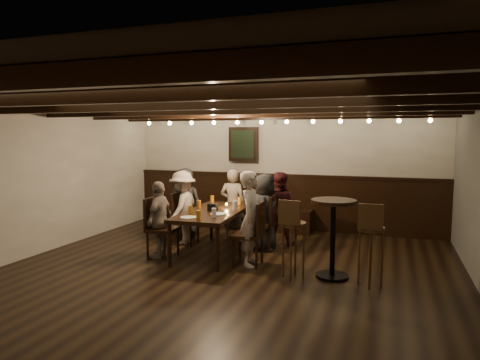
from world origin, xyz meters
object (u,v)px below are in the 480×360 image
at_px(person_bench_left, 185,203).
at_px(bar_stool_left, 293,249).
at_px(chair_right_far, 249,246).
at_px(high_top_table, 333,227).
at_px(chair_right_near, 263,233).
at_px(bar_stool_right, 370,255).
at_px(chair_left_far, 162,239).
at_px(chair_left_near, 185,228).
at_px(dining_table, 214,214).
at_px(person_bench_right, 279,208).
at_px(person_right_near, 265,212).
at_px(person_right_far, 251,218).
at_px(person_left_far, 160,219).
at_px(person_left_near, 183,207).
at_px(person_bench_centre, 233,204).

bearing_deg(person_bench_left, bar_stool_left, 143.05).
bearing_deg(chair_right_far, bar_stool_left, -119.74).
bearing_deg(high_top_table, chair_right_near, 140.85).
bearing_deg(bar_stool_right, chair_left_far, 177.06).
height_order(chair_left_near, chair_right_near, chair_right_near).
relative_size(dining_table, person_bench_left, 1.47).
xyz_separation_m(person_bench_left, person_bench_right, (1.80, 0.11, -0.02)).
xyz_separation_m(person_right_near, bar_stool_left, (0.77, -1.27, -0.24)).
relative_size(person_bench_left, person_bench_right, 1.03).
xyz_separation_m(dining_table, bar_stool_left, (1.49, -0.78, -0.25)).
distance_m(chair_left_far, person_bench_left, 1.41).
distance_m(person_bench_left, person_right_far, 2.13).
height_order(dining_table, person_left_far, person_left_far).
bearing_deg(person_left_near, person_bench_centre, 128.66).
height_order(person_left_near, person_left_far, person_left_near).
xyz_separation_m(person_right_near, person_right_far, (0.05, -0.90, 0.06)).
xyz_separation_m(chair_right_far, person_right_near, (-0.02, 0.90, 0.36)).
bearing_deg(person_bench_right, chair_left_far, 39.80).
distance_m(person_bench_centre, person_bench_right, 0.91).
height_order(dining_table, bar_stool_left, bar_stool_left).
bearing_deg(chair_right_far, person_bench_right, -7.59).
bearing_deg(person_left_near, person_right_near, 90.00).
distance_m(chair_left_near, person_right_near, 1.52).
distance_m(person_left_near, person_right_near, 1.50).
xyz_separation_m(chair_left_near, chair_left_far, (0.05, -0.90, 0.01)).
height_order(dining_table, high_top_table, high_top_table).
bearing_deg(chair_left_far, person_left_far, -90.00).
relative_size(chair_left_near, bar_stool_left, 0.84).
bearing_deg(chair_left_near, chair_left_far, -0.06).
relative_size(high_top_table, bar_stool_right, 0.99).
xyz_separation_m(chair_left_far, person_bench_right, (1.54, 1.45, 0.35)).
bearing_deg(person_right_near, bar_stool_left, -152.12).
distance_m(chair_left_near, chair_right_near, 1.44).
height_order(dining_table, person_left_near, person_left_near).
distance_m(dining_table, person_bench_left, 1.27).
bearing_deg(person_left_near, person_left_far, -0.00).
bearing_deg(person_left_near, chair_left_far, 1.90).
height_order(chair_left_far, person_left_near, person_left_near).
bearing_deg(high_top_table, person_left_far, 178.42).
xyz_separation_m(person_left_far, bar_stool_left, (2.22, -0.28, -0.21)).
distance_m(chair_right_far, high_top_table, 1.33).
bearing_deg(person_right_far, chair_left_near, 58.51).
bearing_deg(chair_right_near, person_left_far, 121.48).
bearing_deg(person_bench_centre, bar_stool_left, 127.05).
distance_m(dining_table, person_bench_centre, 1.05).
bearing_deg(person_right_near, chair_left_far, 121.47).
distance_m(chair_right_near, bar_stool_right, 2.18).
relative_size(chair_right_near, chair_right_far, 0.97).
bearing_deg(person_bench_left, person_right_far, 140.71).
distance_m(chair_left_near, person_bench_left, 0.62).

